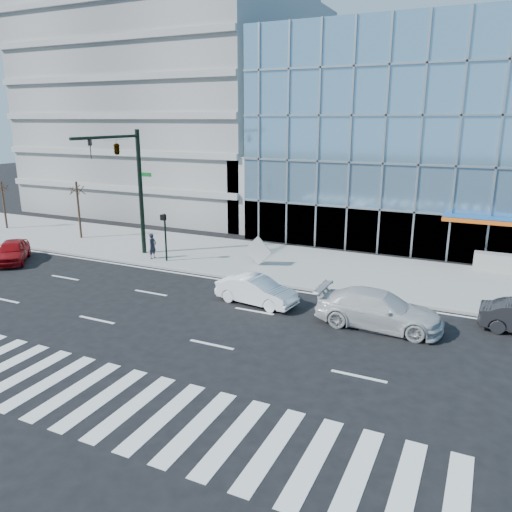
# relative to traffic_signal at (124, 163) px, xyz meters

# --- Properties ---
(ground) EXTENTS (160.00, 160.00, 0.00)m
(ground) POSITION_rel_traffic_signal_xyz_m (11.00, -4.57, -6.16)
(ground) COLOR black
(ground) RESTS_ON ground
(sidewalk) EXTENTS (120.00, 8.00, 0.15)m
(sidewalk) POSITION_rel_traffic_signal_xyz_m (11.00, 3.43, -6.09)
(sidewalk) COLOR gray
(sidewalk) RESTS_ON ground
(parking_garage) EXTENTS (24.00, 24.00, 20.00)m
(parking_garage) POSITION_rel_traffic_signal_xyz_m (-9.00, 21.43, 3.84)
(parking_garage) COLOR gray
(parking_garage) RESTS_ON ground
(ramp_block) EXTENTS (6.00, 8.00, 6.00)m
(ramp_block) POSITION_rel_traffic_signal_xyz_m (5.00, 13.43, -3.16)
(ramp_block) COLOR gray
(ramp_block) RESTS_ON ground
(tower_far_mid) EXTENTS (13.00, 13.00, 60.00)m
(tower_far_mid) POSITION_rel_traffic_signal_xyz_m (-47.00, 59.43, 23.84)
(tower_far_mid) COLOR #475A7B
(tower_far_mid) RESTS_ON ground
(tower_backdrop) EXTENTS (14.00, 14.00, 48.00)m
(tower_backdrop) POSITION_rel_traffic_signal_xyz_m (-19.00, 65.43, 17.84)
(tower_backdrop) COLOR gray
(tower_backdrop) RESTS_ON ground
(traffic_signal) EXTENTS (1.14, 5.74, 8.00)m
(traffic_signal) POSITION_rel_traffic_signal_xyz_m (0.00, 0.00, 0.00)
(traffic_signal) COLOR black
(traffic_signal) RESTS_ON sidewalk
(ped_signal_post) EXTENTS (0.30, 0.33, 3.00)m
(ped_signal_post) POSITION_rel_traffic_signal_xyz_m (2.50, 0.37, -4.02)
(ped_signal_post) COLOR black
(ped_signal_post) RESTS_ON sidewalk
(street_tree_near) EXTENTS (1.10, 1.10, 4.23)m
(street_tree_near) POSITION_rel_traffic_signal_xyz_m (-7.00, 2.93, -2.39)
(street_tree_near) COLOR #332319
(street_tree_near) RESTS_ON sidewalk
(street_tree_far) EXTENTS (1.10, 1.10, 3.87)m
(street_tree_far) POSITION_rel_traffic_signal_xyz_m (-15.00, 2.93, -2.72)
(street_tree_far) COLOR #332319
(street_tree_far) RESTS_ON sidewalk
(white_suv) EXTENTS (5.48, 2.27, 1.58)m
(white_suv) POSITION_rel_traffic_signal_xyz_m (16.65, -3.87, -5.37)
(white_suv) COLOR silver
(white_suv) RESTS_ON ground
(white_sedan) EXTENTS (4.25, 1.95, 1.35)m
(white_sedan) POSITION_rel_traffic_signal_xyz_m (10.65, -3.60, -5.49)
(white_sedan) COLOR white
(white_sedan) RESTS_ON ground
(red_sedan) EXTENTS (3.94, 4.24, 1.41)m
(red_sedan) POSITION_rel_traffic_signal_xyz_m (-6.45, -3.51, -5.46)
(red_sedan) COLOR maroon
(red_sedan) RESTS_ON ground
(pedestrian) EXTENTS (0.41, 0.61, 1.62)m
(pedestrian) POSITION_rel_traffic_signal_xyz_m (1.38, 0.54, -5.20)
(pedestrian) COLOR black
(pedestrian) RESTS_ON sidewalk
(tilted_panel) EXTENTS (1.84, 0.19, 1.84)m
(tilted_panel) POSITION_rel_traffic_signal_xyz_m (8.12, 2.01, -5.10)
(tilted_panel) COLOR #A7A7A7
(tilted_panel) RESTS_ON sidewalk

